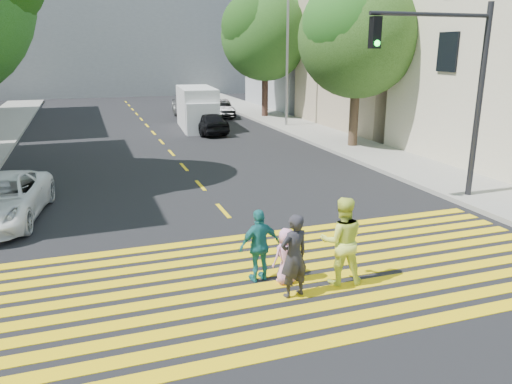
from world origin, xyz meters
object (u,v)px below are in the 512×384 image
dark_car_near (207,122)px  pedestrian_man (294,256)px  traffic_signal (452,77)px  tree_right_near (359,30)px  pedestrian_child (286,256)px  pedestrian_extra (260,245)px  silver_car (186,104)px  white_sedan (0,199)px  white_van (198,110)px  dark_car_parked (220,109)px  tree_right_far (266,31)px  pedestrian_woman (342,241)px

dark_car_near → pedestrian_man: bearing=76.0°
traffic_signal → tree_right_near: bearing=78.0°
pedestrian_child → pedestrian_extra: bearing=-43.5°
tree_right_near → silver_car: (-5.01, 15.82, -4.73)m
white_sedan → dark_car_near: size_ratio=1.22×
white_van → dark_car_parked: bearing=65.7°
tree_right_far → pedestrian_woman: size_ratio=4.65×
pedestrian_child → white_sedan: (-6.02, 6.08, 0.05)m
pedestrian_child → tree_right_far: bearing=-120.4°
pedestrian_man → white_van: white_van is taller
white_sedan → dark_car_near: dark_car_near is taller
silver_car → dark_car_parked: size_ratio=1.30×
pedestrian_child → white_van: (2.75, 20.53, 0.57)m
pedestrian_child → white_van: bearing=-109.0°
pedestrian_child → traffic_signal: traffic_signal is taller
pedestrian_woman → dark_car_near: (1.84, 19.04, -0.27)m
tree_right_near → tree_right_far: size_ratio=0.94×
pedestrian_man → white_van: (2.84, 21.11, 0.32)m
tree_right_near → tree_right_far: bearing=91.2°
silver_car → traffic_signal: bearing=104.9°
dark_car_parked → white_van: 5.32m
pedestrian_man → pedestrian_extra: (-0.38, 0.88, -0.07)m
dark_car_near → white_van: 1.92m
white_sedan → silver_car: silver_car is taller
pedestrian_man → white_sedan: pedestrian_man is taller
pedestrian_man → white_sedan: bearing=-61.8°
dark_car_near → traffic_signal: 15.87m
tree_right_far → pedestrian_extra: tree_right_far is taller
pedestrian_woman → pedestrian_man: bearing=27.7°
pedestrian_woman → white_van: bearing=-78.1°
pedestrian_man → silver_car: pedestrian_man is taller
pedestrian_child → white_sedan: size_ratio=0.26×
pedestrian_woman → traffic_signal: 7.45m
white_sedan → white_van: white_van is taller
white_sedan → dark_car_parked: 22.20m
white_sedan → traffic_signal: traffic_signal is taller
pedestrian_extra → dark_car_near: bearing=-109.4°
tree_right_far → tree_right_near: bearing=-88.8°
white_sedan → traffic_signal: size_ratio=0.77×
dark_car_parked → white_van: white_van is taller
white_sedan → white_van: (8.78, 14.45, 0.52)m
silver_car → traffic_signal: 24.94m
pedestrian_man → dark_car_near: 19.49m
white_van → white_sedan: bearing=-116.5°
white_sedan → pedestrian_extra: bearing=-37.9°
tree_right_near → pedestrian_child: (-8.54, -12.32, -4.83)m
pedestrian_man → traffic_signal: (6.73, 4.18, 3.00)m
tree_right_near → traffic_signal: (-1.90, -8.72, -1.58)m
pedestrian_extra → dark_car_near: pedestrian_extra is taller
dark_car_parked → pedestrian_child: bearing=-102.4°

